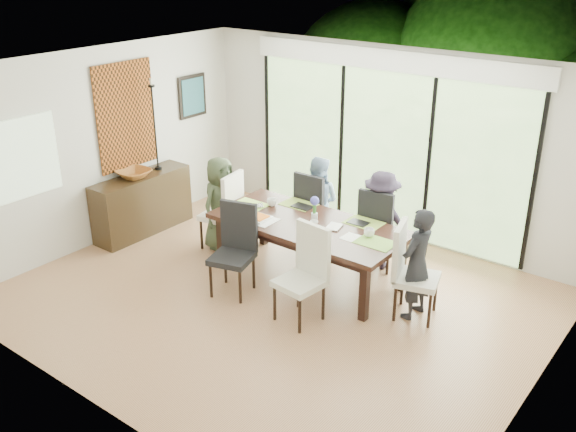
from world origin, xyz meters
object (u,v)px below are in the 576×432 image
Objects in this scene: person_left_end at (221,203)px; sideboard at (143,204)px; chair_near_left at (232,251)px; chair_near_right at (299,276)px; person_far_right at (381,220)px; bowl at (134,174)px; chair_right_end at (418,272)px; cup_a at (272,202)px; person_right_end at (417,264)px; cup_b at (314,225)px; cup_c at (369,233)px; table_top at (309,225)px; vase at (314,218)px; person_far_left at (317,202)px; chair_far_right at (381,226)px; chair_left_end at (220,209)px; chair_far_left at (318,208)px.

sideboard is at bearing 103.31° from person_left_end.
chair_near_right is at bearing -15.81° from chair_near_left.
bowl is at bearing 8.93° from person_far_right.
chair_right_end is 8.87× the size of cup_a.
cup_b is (-1.33, -0.10, 0.15)m from person_right_end.
bowl reaches higher than cup_b.
person_left_end is 10.40× the size of cup_c.
vase is (0.05, 0.05, 0.09)m from table_top.
table_top is at bearing 6.47° from sideboard.
sideboard is (-4.25, -0.31, -0.12)m from chair_right_end.
person_right_end is (-0.02, 0.00, 0.10)m from chair_right_end.
chair_near_left is 0.85× the size of person_far_left.
chair_right_end is 8.87× the size of cup_c.
chair_near_left is at bearing -132.09° from person_left_end.
person_right_end is at bearing 142.33° from person_far_left.
person_right_end is 2.10m from person_far_left.
chair_far_right reaches higher than cup_c.
person_far_right is at bearing 66.73° from cup_b.
vase is at bearing -88.62° from person_left_end.
chair_right_end is at bearing -8.13° from cup_c.
chair_near_left is (-2.00, -0.87, 0.00)m from chair_right_end.
chair_left_end is 0.10m from person_left_end.
chair_right_end is at bearing 156.26° from chair_far_left.
chair_near_left is at bearing -78.91° from cup_a.
chair_far_left reaches higher than cup_a.
person_far_left is at bearing 89.81° from chair_far_left.
chair_left_end is 1.00× the size of chair_far_right.
person_left_end and person_right_end have the same top height.
chair_left_end is 9.17× the size of vase.
chair_left_end is at bearing -169.38° from cup_a.
chair_left_end is at bearing 89.51° from person_left_end.
cup_c is (1.25, -0.75, 0.25)m from chair_far_left.
chair_far_left is at bearing -50.96° from person_left_end.
person_far_left is at bearing 28.37° from bowl.
table_top is 2.18× the size of chair_far_left.
cup_a is at bearing 85.28° from chair_near_left.
chair_left_end is 8.87× the size of cup_a.
chair_near_right is 1.06m from vase.
chair_near_left is (-1.05, -1.72, 0.00)m from chair_far_right.
cup_b is at bearing 60.43° from chair_far_right.
chair_left_end is 2.98m from person_right_end.
chair_far_left is 8.87× the size of cup_a.
vase is at bearing -176.19° from cup_c.
chair_far_left is 1.34m from person_left_end.
table_top is 2.18× the size of chair_near_left.
chair_right_end reaches higher than table_top.
sideboard is (-1.27, -0.31, -0.22)m from person_left_end.
chair_left_end reaches higher than cup_b.
chair_left_end is 8.87× the size of cup_c.
vase is 0.97× the size of cup_c.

